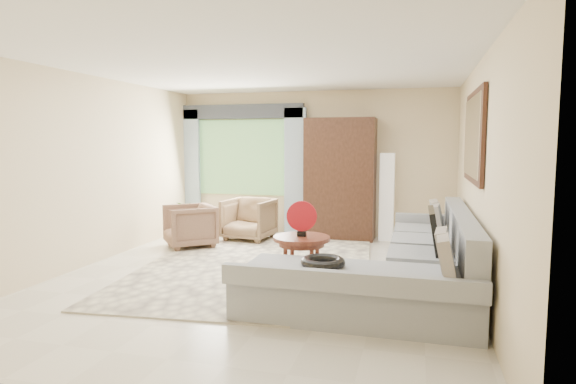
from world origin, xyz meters
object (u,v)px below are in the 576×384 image
(sectional_sofa, at_px, (408,269))
(floor_lamp, at_px, (387,197))
(armchair_left, at_px, (190,226))
(armchair_right, at_px, (249,219))
(armoire, at_px, (340,179))
(tv_screen, at_px, (435,231))
(coffee_table, at_px, (302,263))
(potted_plant, at_px, (183,217))

(sectional_sofa, bearing_deg, floor_lamp, 98.33)
(sectional_sofa, bearing_deg, armchair_left, 155.81)
(armchair_right, height_order, armoire, armoire)
(tv_screen, distance_m, coffee_table, 1.51)
(armchair_left, bearing_deg, floor_lamp, 74.76)
(sectional_sofa, relative_size, potted_plant, 5.90)
(sectional_sofa, height_order, potted_plant, sectional_sofa)
(tv_screen, distance_m, armchair_right, 3.78)
(armchair_left, height_order, floor_lamp, floor_lamp)
(tv_screen, height_order, armchair_left, tv_screen)
(tv_screen, distance_m, floor_lamp, 3.00)
(floor_lamp, bearing_deg, tv_screen, -76.51)
(tv_screen, distance_m, armchair_left, 4.03)
(sectional_sofa, distance_m, potted_plant, 4.95)
(sectional_sofa, distance_m, floor_lamp, 3.03)
(sectional_sofa, distance_m, armchair_right, 3.58)
(armchair_left, bearing_deg, tv_screen, 27.66)
(floor_lamp, bearing_deg, potted_plant, -175.72)
(coffee_table, bearing_deg, potted_plant, 135.76)
(sectional_sofa, bearing_deg, potted_plant, 147.24)
(armoire, distance_m, floor_lamp, 0.86)
(armoire, bearing_deg, potted_plant, -175.72)
(coffee_table, xyz_separation_m, armchair_right, (-1.55, 2.57, 0.03))
(armchair_right, bearing_deg, armoire, 27.44)
(tv_screen, height_order, coffee_table, tv_screen)
(sectional_sofa, distance_m, tv_screen, 0.51)
(armoire, bearing_deg, tv_screen, -62.30)
(tv_screen, relative_size, armchair_left, 0.98)
(potted_plant, relative_size, floor_lamp, 0.39)
(sectional_sofa, xyz_separation_m, armchair_left, (-3.45, 1.55, 0.06))
(coffee_table, bearing_deg, armchair_left, 141.92)
(potted_plant, bearing_deg, sectional_sofa, -32.76)
(tv_screen, bearing_deg, armoire, 117.70)
(tv_screen, relative_size, floor_lamp, 0.49)
(coffee_table, bearing_deg, sectional_sofa, 11.62)
(coffee_table, xyz_separation_m, floor_lamp, (0.73, 3.20, 0.42))
(armchair_right, bearing_deg, armchair_left, -126.42)
(sectional_sofa, distance_m, armoire, 3.24)
(armchair_left, bearing_deg, potted_plant, 172.00)
(coffee_table, height_order, armoire, armoire)
(coffee_table, xyz_separation_m, armchair_left, (-2.29, 1.79, 0.01))
(armchair_left, distance_m, armchair_right, 1.07)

